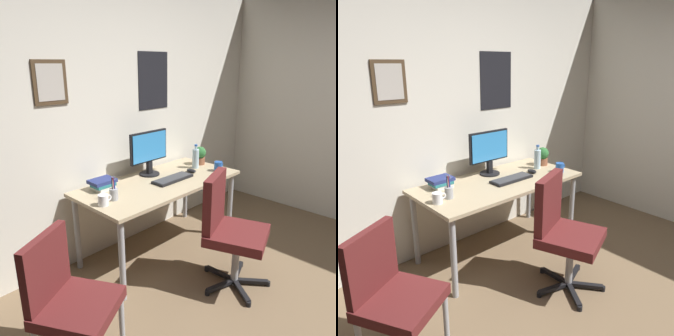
{
  "view_description": "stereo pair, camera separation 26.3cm",
  "coord_description": "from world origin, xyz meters",
  "views": [
    {
      "loc": [
        -0.7,
        -0.64,
        1.93
      ],
      "look_at": [
        0.24,
        1.59,
        0.9
      ],
      "focal_mm": 37.91,
      "sensor_mm": 36.0,
      "label": 1
    },
    {
      "loc": [
        -0.45,
        -0.73,
        1.93
      ],
      "look_at": [
        0.24,
        1.59,
        0.9
      ],
      "focal_mm": 37.91,
      "sensor_mm": 36.0,
      "label": 2
    }
  ],
  "objects": [
    {
      "name": "wall_back",
      "position": [
        -0.0,
        2.15,
        1.3
      ],
      "size": [
        4.4,
        0.1,
        2.6
      ],
      "color": "silver",
      "rests_on": "ground_plane"
    },
    {
      "name": "desk",
      "position": [
        0.24,
        1.69,
        0.68
      ],
      "size": [
        1.86,
        0.76,
        0.75
      ],
      "color": "brown",
      "rests_on": "ground_plane"
    },
    {
      "name": "office_chair",
      "position": [
        0.41,
        0.87,
        0.53
      ],
      "size": [
        0.56,
        0.57,
        0.95
      ],
      "color": "#1E234C",
      "rests_on": "ground_plane"
    },
    {
      "name": "monitor",
      "position": [
        0.3,
        1.91,
        0.99
      ],
      "size": [
        0.46,
        0.2,
        0.43
      ],
      "color": "black",
      "rests_on": "desk"
    },
    {
      "name": "keyboard",
      "position": [
        0.33,
        1.63,
        0.77
      ],
      "size": [
        0.43,
        0.15,
        0.03
      ],
      "color": "black",
      "rests_on": "desk"
    },
    {
      "name": "computer_mouse",
      "position": [
        0.63,
        1.64,
        0.77
      ],
      "size": [
        0.06,
        0.11,
        0.04
      ],
      "color": "black",
      "rests_on": "desk"
    },
    {
      "name": "water_bottle",
      "position": [
        -0.02,
        1.73,
        0.86
      ],
      "size": [
        0.07,
        0.07,
        0.25
      ],
      "color": "silver",
      "rests_on": "desk"
    },
    {
      "name": "coffee_mug_near",
      "position": [
        0.72,
        1.93,
        0.8
      ],
      "size": [
        0.12,
        0.08,
        0.09
      ],
      "color": "yellow",
      "rests_on": "desk"
    },
    {
      "name": "coffee_mug_far",
      "position": [
        -0.48,
        1.46,
        0.8
      ],
      "size": [
        0.12,
        0.08,
        0.1
      ],
      "color": "yellow",
      "rests_on": "desk"
    },
    {
      "name": "potted_plant",
      "position": [
        0.99,
        1.79,
        0.86
      ],
      "size": [
        0.13,
        0.13,
        0.19
      ],
      "color": "brown",
      "rests_on": "desk"
    },
    {
      "name": "pen_cup",
      "position": [
        0.56,
        1.44,
        0.81
      ],
      "size": [
        0.07,
        0.07,
        0.2
      ],
      "color": "#9EA0A5",
      "rests_on": "desk"
    },
    {
      "name": "book_stack_left",
      "position": [
        -0.1,
        1.48,
        0.8
      ],
      "size": [
        0.19,
        0.16,
        0.09
      ],
      "color": "#26727A",
      "rests_on": "desk"
    },
    {
      "name": "book_stack_right",
      "position": [
        0.83,
        1.48,
        0.83
      ],
      "size": [
        0.22,
        0.16,
        0.14
      ],
      "color": "black",
      "rests_on": "desk"
    }
  ]
}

